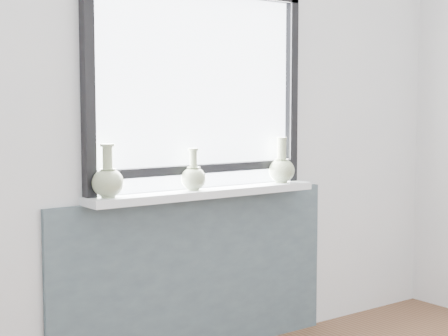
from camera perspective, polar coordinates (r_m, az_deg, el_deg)
back_wall at (r=3.59m, az=-2.45°, el=4.76°), size 3.60×0.02×2.60m
apron_panel at (r=3.68m, az=-2.14°, el=-8.93°), size 1.70×0.03×0.86m
windowsill at (r=3.54m, az=-1.53°, el=-2.07°), size 1.32×0.18×0.04m
window at (r=3.56m, az=-2.13°, el=7.02°), size 1.30×0.06×1.05m
vase_a at (r=3.23m, az=-9.63°, el=-0.99°), size 0.15×0.15×0.25m
vase_b at (r=3.47m, az=-2.55°, el=-0.72°), size 0.13×0.13×0.21m
vase_c at (r=3.83m, az=4.81°, el=0.00°), size 0.15×0.15×0.25m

